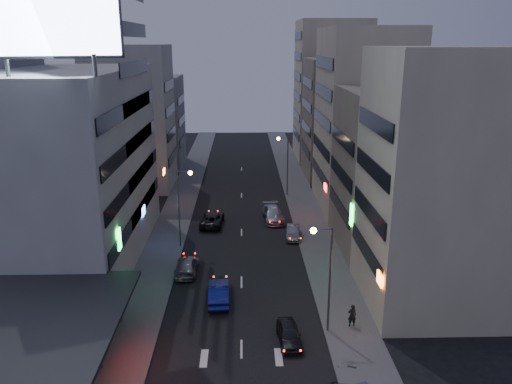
{
  "coord_description": "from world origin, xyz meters",
  "views": [
    {
      "loc": [
        0.19,
        -25.81,
        20.28
      ],
      "look_at": [
        1.42,
        18.86,
        6.84
      ],
      "focal_mm": 35.0,
      "sensor_mm": 36.0,
      "label": 1
    }
  ],
  "objects_px": {
    "parked_car_right_near": "(289,334)",
    "road_car_silver": "(187,266)",
    "parked_car_left": "(212,219)",
    "scooter_blue": "(367,373)",
    "parked_car_right_far": "(273,214)",
    "scooter_black_b": "(355,377)",
    "parked_car_right_mid": "(293,232)",
    "person": "(352,315)",
    "road_car_blue": "(219,293)",
    "scooter_silver_b": "(358,358)"
  },
  "relations": [
    {
      "from": "person",
      "to": "parked_car_right_near",
      "type": "bearing_deg",
      "value": 15.12
    },
    {
      "from": "person",
      "to": "scooter_black_b",
      "type": "xyz_separation_m",
      "value": [
        -1.18,
        -6.56,
        -0.32
      ]
    },
    {
      "from": "parked_car_right_near",
      "to": "parked_car_right_mid",
      "type": "height_order",
      "value": "parked_car_right_near"
    },
    {
      "from": "parked_car_right_near",
      "to": "road_car_blue",
      "type": "relative_size",
      "value": 0.81
    },
    {
      "from": "parked_car_left",
      "to": "road_car_silver",
      "type": "distance_m",
      "value": 12.52
    },
    {
      "from": "parked_car_right_mid",
      "to": "scooter_black_b",
      "type": "relative_size",
      "value": 2.16
    },
    {
      "from": "parked_car_right_far",
      "to": "road_car_blue",
      "type": "bearing_deg",
      "value": -111.35
    },
    {
      "from": "parked_car_left",
      "to": "scooter_blue",
      "type": "distance_m",
      "value": 30.36
    },
    {
      "from": "parked_car_right_near",
      "to": "road_car_silver",
      "type": "xyz_separation_m",
      "value": [
        -8.36,
        11.29,
        0.04
      ]
    },
    {
      "from": "road_car_blue",
      "to": "scooter_silver_b",
      "type": "bearing_deg",
      "value": 134.23
    },
    {
      "from": "parked_car_right_far",
      "to": "person",
      "type": "bearing_deg",
      "value": -84.33
    },
    {
      "from": "parked_car_right_far",
      "to": "road_car_silver",
      "type": "xyz_separation_m",
      "value": [
        -8.77,
        -13.8,
        -0.1
      ]
    },
    {
      "from": "road_car_blue",
      "to": "scooter_blue",
      "type": "distance_m",
      "value": 14.21
    },
    {
      "from": "parked_car_right_far",
      "to": "road_car_blue",
      "type": "height_order",
      "value": "parked_car_right_far"
    },
    {
      "from": "parked_car_right_mid",
      "to": "road_car_silver",
      "type": "distance_m",
      "value": 13.42
    },
    {
      "from": "road_car_silver",
      "to": "scooter_blue",
      "type": "bearing_deg",
      "value": 129.57
    },
    {
      "from": "parked_car_right_near",
      "to": "parked_car_right_far",
      "type": "relative_size",
      "value": 0.7
    },
    {
      "from": "person",
      "to": "scooter_blue",
      "type": "xyz_separation_m",
      "value": [
        -0.43,
        -6.3,
        -0.27
      ]
    },
    {
      "from": "road_car_silver",
      "to": "scooter_silver_b",
      "type": "xyz_separation_m",
      "value": [
        12.56,
        -14.17,
        -0.06
      ]
    },
    {
      "from": "person",
      "to": "scooter_black_b",
      "type": "height_order",
      "value": "person"
    },
    {
      "from": "scooter_silver_b",
      "to": "scooter_blue",
      "type": "bearing_deg",
      "value": -151.13
    },
    {
      "from": "road_car_blue",
      "to": "parked_car_right_mid",
      "type": "bearing_deg",
      "value": -121.27
    },
    {
      "from": "parked_car_right_near",
      "to": "road_car_blue",
      "type": "distance_m",
      "value": 7.91
    },
    {
      "from": "road_car_silver",
      "to": "scooter_blue",
      "type": "distance_m",
      "value": 20.32
    },
    {
      "from": "scooter_blue",
      "to": "parked_car_right_near",
      "type": "bearing_deg",
      "value": 27.4
    },
    {
      "from": "parked_car_left",
      "to": "scooter_silver_b",
      "type": "bearing_deg",
      "value": 116.97
    },
    {
      "from": "parked_car_left",
      "to": "scooter_blue",
      "type": "bearing_deg",
      "value": 116.07
    },
    {
      "from": "scooter_blue",
      "to": "scooter_black_b",
      "type": "relative_size",
      "value": 1.1
    },
    {
      "from": "parked_car_left",
      "to": "road_car_silver",
      "type": "height_order",
      "value": "parked_car_left"
    },
    {
      "from": "road_car_blue",
      "to": "person",
      "type": "xyz_separation_m",
      "value": [
        10.01,
        -4.19,
        0.22
      ]
    },
    {
      "from": "scooter_black_b",
      "to": "scooter_blue",
      "type": "bearing_deg",
      "value": -66.17
    },
    {
      "from": "person",
      "to": "road_car_silver",
      "type": "bearing_deg",
      "value": -40.91
    },
    {
      "from": "road_car_blue",
      "to": "scooter_black_b",
      "type": "bearing_deg",
      "value": 126.8
    },
    {
      "from": "person",
      "to": "scooter_blue",
      "type": "distance_m",
      "value": 6.33
    },
    {
      "from": "parked_car_right_near",
      "to": "scooter_black_b",
      "type": "relative_size",
      "value": 2.1
    },
    {
      "from": "parked_car_right_mid",
      "to": "person",
      "type": "relative_size",
      "value": 2.23
    },
    {
      "from": "parked_car_right_near",
      "to": "parked_car_left",
      "type": "relative_size",
      "value": 0.73
    },
    {
      "from": "person",
      "to": "scooter_silver_b",
      "type": "height_order",
      "value": "person"
    },
    {
      "from": "scooter_black_b",
      "to": "parked_car_right_near",
      "type": "bearing_deg",
      "value": 42.34
    },
    {
      "from": "parked_car_right_near",
      "to": "parked_car_right_mid",
      "type": "distance_m",
      "value": 19.67
    },
    {
      "from": "parked_car_right_mid",
      "to": "person",
      "type": "bearing_deg",
      "value": -75.09
    },
    {
      "from": "parked_car_left",
      "to": "parked_car_right_far",
      "type": "height_order",
      "value": "parked_car_right_far"
    },
    {
      "from": "road_car_blue",
      "to": "scooter_silver_b",
      "type": "height_order",
      "value": "road_car_blue"
    },
    {
      "from": "parked_car_right_near",
      "to": "road_car_blue",
      "type": "xyz_separation_m",
      "value": [
        -5.21,
        5.95,
        0.13
      ]
    },
    {
      "from": "scooter_black_b",
      "to": "parked_car_right_far",
      "type": "bearing_deg",
      "value": 11.4
    },
    {
      "from": "scooter_blue",
      "to": "parked_car_right_far",
      "type": "bearing_deg",
      "value": -8.9
    },
    {
      "from": "parked_car_right_mid",
      "to": "person",
      "type": "distance_m",
      "value": 17.97
    },
    {
      "from": "parked_car_right_near",
      "to": "scooter_silver_b",
      "type": "bearing_deg",
      "value": -38.06
    },
    {
      "from": "parked_car_right_mid",
      "to": "parked_car_left",
      "type": "relative_size",
      "value": 0.75
    },
    {
      "from": "parked_car_right_far",
      "to": "scooter_black_b",
      "type": "bearing_deg",
      "value": -88.85
    }
  ]
}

